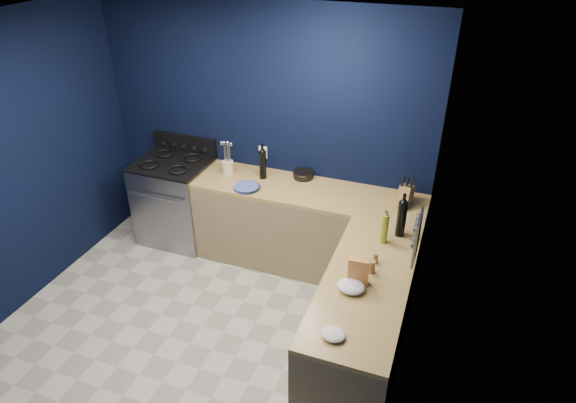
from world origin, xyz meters
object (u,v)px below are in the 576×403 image
at_px(gas_range, 177,202).
at_px(knife_block, 406,196).
at_px(utensil_crock, 228,167).
at_px(plate_stack, 246,187).
at_px(crouton_bag, 359,271).

height_order(gas_range, knife_block, knife_block).
bearing_deg(gas_range, utensil_crock, 5.63).
height_order(utensil_crock, knife_block, knife_block).
bearing_deg(plate_stack, crouton_bag, -37.01).
bearing_deg(plate_stack, knife_block, 8.53).
xyz_separation_m(gas_range, crouton_bag, (2.31, -1.19, 0.55)).
xyz_separation_m(plate_stack, knife_block, (1.51, 0.23, 0.08)).
relative_size(plate_stack, utensil_crock, 1.75).
relative_size(utensil_crock, crouton_bag, 0.65).
bearing_deg(crouton_bag, knife_block, 78.12).
distance_m(plate_stack, knife_block, 1.53).
distance_m(knife_block, crouton_bag, 1.26).
xyz_separation_m(utensil_crock, crouton_bag, (1.67, -1.26, 0.04)).
xyz_separation_m(gas_range, plate_stack, (0.95, -0.17, 0.46)).
bearing_deg(gas_range, plate_stack, -10.07).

